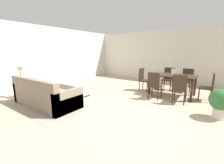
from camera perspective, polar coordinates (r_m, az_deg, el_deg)
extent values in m
plane|color=tan|center=(4.24, 4.05, -10.78)|extent=(10.80, 10.80, 0.00)
cube|color=silver|center=(8.60, 21.93, 9.15)|extent=(9.00, 0.12, 2.70)
cube|color=silver|center=(7.57, -24.46, 8.69)|extent=(0.12, 11.00, 2.70)
cube|color=gray|center=(5.41, -18.17, -6.24)|extent=(3.00, 2.80, 0.01)
cube|color=gray|center=(5.01, -23.41, -5.60)|extent=(2.18, 0.93, 0.42)
cube|color=gray|center=(4.73, -27.80, -1.61)|extent=(2.18, 0.16, 0.44)
cube|color=gray|center=(5.86, -28.75, -2.65)|extent=(0.14, 0.93, 0.62)
cube|color=gray|center=(4.18, -16.08, -7.03)|extent=(0.14, 0.93, 0.62)
cube|color=silver|center=(5.35, -28.11, -0.66)|extent=(0.37, 0.12, 0.36)
cube|color=tan|center=(4.86, -24.98, -1.43)|extent=(0.37, 0.13, 0.38)
cube|color=beige|center=(4.38, -21.23, -2.46)|extent=(0.38, 0.13, 0.38)
cube|color=#B7AD9E|center=(5.72, -13.90, -2.48)|extent=(1.08, 0.56, 0.37)
cylinder|color=#332319|center=(6.29, -15.15, -3.31)|extent=(0.05, 0.05, 0.06)
cylinder|color=#332319|center=(5.59, -8.68, -4.91)|extent=(0.05, 0.05, 0.06)
cylinder|color=#332319|center=(6.01, -18.54, -4.20)|extent=(0.05, 0.05, 0.06)
cylinder|color=#332319|center=(5.28, -12.17, -6.04)|extent=(0.05, 0.05, 0.06)
cube|color=olive|center=(6.11, -31.07, -0.02)|extent=(0.40, 0.40, 0.03)
cylinder|color=olive|center=(6.39, -30.05, -2.07)|extent=(0.04, 0.04, 0.54)
cylinder|color=olive|center=(6.09, -28.68, -2.55)|extent=(0.04, 0.04, 0.54)
cylinder|color=olive|center=(6.26, -32.85, -2.64)|extent=(0.04, 0.04, 0.54)
cylinder|color=olive|center=(5.95, -31.60, -3.16)|extent=(0.04, 0.04, 0.54)
cylinder|color=brown|center=(6.11, -31.10, 0.23)|extent=(0.16, 0.16, 0.02)
cylinder|color=brown|center=(6.08, -31.27, 1.82)|extent=(0.02, 0.02, 0.32)
cone|color=beige|center=(6.05, -31.53, 4.15)|extent=(0.26, 0.26, 0.18)
cube|color=#332319|center=(5.91, 22.01, 2.34)|extent=(1.54, 0.93, 0.04)
cube|color=#332319|center=(6.55, 16.57, 0.19)|extent=(0.07, 0.07, 0.72)
cube|color=#332319|center=(6.27, 28.92, -1.34)|extent=(0.07, 0.07, 0.72)
cube|color=#332319|center=(5.80, 13.97, -1.14)|extent=(0.07, 0.07, 0.72)
cube|color=#332319|center=(5.48, 27.93, -2.96)|extent=(0.07, 0.07, 0.72)
cube|color=#332319|center=(5.38, 16.03, -1.50)|extent=(0.41, 0.41, 0.04)
cube|color=#332319|center=(5.16, 15.45, 0.88)|extent=(0.40, 0.05, 0.47)
cylinder|color=#332319|center=(5.64, 14.92, -3.17)|extent=(0.04, 0.04, 0.41)
cylinder|color=#332319|center=(5.53, 18.18, -3.68)|extent=(0.04, 0.04, 0.41)
cylinder|color=#332319|center=(5.34, 13.52, -3.95)|extent=(0.04, 0.04, 0.41)
cylinder|color=#332319|center=(5.22, 16.94, -4.51)|extent=(0.04, 0.04, 0.41)
cube|color=#332319|center=(5.17, 24.28, -2.61)|extent=(0.42, 0.42, 0.04)
cube|color=#332319|center=(4.95, 24.21, -0.20)|extent=(0.40, 0.06, 0.47)
cylinder|color=#332319|center=(5.42, 22.58, -4.32)|extent=(0.04, 0.04, 0.41)
cylinder|color=#332319|center=(5.38, 26.14, -4.76)|extent=(0.04, 0.04, 0.41)
cylinder|color=#332319|center=(5.09, 21.88, -5.26)|extent=(0.04, 0.04, 0.41)
cylinder|color=#332319|center=(5.05, 25.68, -5.73)|extent=(0.04, 0.04, 0.41)
cube|color=#332319|center=(6.73, 20.28, 0.84)|extent=(0.40, 0.40, 0.04)
cube|color=#332319|center=(6.86, 20.81, 3.17)|extent=(0.40, 0.04, 0.47)
cylinder|color=#332319|center=(6.57, 21.18, -1.48)|extent=(0.04, 0.04, 0.41)
cylinder|color=#332319|center=(6.66, 18.35, -1.12)|extent=(0.04, 0.04, 0.41)
cylinder|color=#332319|center=(6.90, 21.87, -0.93)|extent=(0.04, 0.04, 0.41)
cylinder|color=#332319|center=(6.98, 19.16, -0.60)|extent=(0.04, 0.04, 0.41)
cube|color=#332319|center=(6.65, 26.31, 0.22)|extent=(0.42, 0.42, 0.04)
cube|color=#332319|center=(6.78, 26.81, 2.57)|extent=(0.40, 0.06, 0.47)
cylinder|color=#332319|center=(6.50, 27.29, -2.15)|extent=(0.04, 0.04, 0.41)
cylinder|color=#332319|center=(6.56, 24.38, -1.76)|extent=(0.04, 0.04, 0.41)
cylinder|color=#332319|center=(6.83, 27.82, -1.58)|extent=(0.04, 0.04, 0.41)
cylinder|color=#332319|center=(6.89, 25.04, -1.21)|extent=(0.04, 0.04, 0.41)
cube|color=#332319|center=(5.81, 31.93, -1.89)|extent=(0.42, 0.42, 0.04)
cube|color=#332319|center=(5.77, 33.98, 0.39)|extent=(0.07, 0.40, 0.47)
cylinder|color=#332319|center=(5.69, 29.97, -4.26)|extent=(0.04, 0.04, 0.41)
cylinder|color=#332319|center=(6.02, 30.09, -3.46)|extent=(0.04, 0.04, 0.41)
cylinder|color=#332319|center=(5.70, 33.38, -4.62)|extent=(0.04, 0.04, 0.41)
cylinder|color=#332319|center=(6.03, 33.31, -3.80)|extent=(0.04, 0.04, 0.41)
cube|color=#332319|center=(6.25, 12.45, 0.51)|extent=(0.41, 0.41, 0.04)
cube|color=#332319|center=(6.28, 11.06, 2.99)|extent=(0.05, 0.40, 0.47)
cylinder|color=#332319|center=(6.38, 14.38, -1.42)|extent=(0.04, 0.04, 0.41)
cylinder|color=#332319|center=(6.08, 13.13, -2.01)|extent=(0.04, 0.04, 0.41)
cylinder|color=#332319|center=(6.52, 11.64, -1.02)|extent=(0.04, 0.04, 0.41)
cylinder|color=#332319|center=(6.22, 10.27, -1.58)|extent=(0.04, 0.04, 0.41)
cylinder|color=silver|center=(5.92, 21.94, 3.58)|extent=(0.11, 0.11, 0.21)
cube|color=silver|center=(5.70, -14.46, -0.48)|extent=(0.29, 0.24, 0.03)
cylinder|color=beige|center=(4.55, 35.38, -9.64)|extent=(0.28, 0.28, 0.26)
sphere|color=#2D6633|center=(4.45, 35.92, -5.43)|extent=(0.51, 0.51, 0.51)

